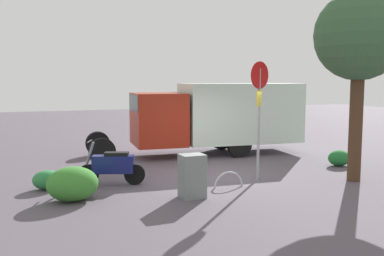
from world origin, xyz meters
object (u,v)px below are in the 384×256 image
Objects in this scene: utility_cabinet at (192,176)px; street_tree at (359,38)px; box_truck_near at (215,114)px; stop_sign at (259,101)px; motorcycle at (113,166)px; bike_rack_hoop at (229,187)px.

street_tree is at bearing -179.88° from utility_cabinet.
stop_sign reaches higher than box_truck_near.
stop_sign reaches higher than utility_cabinet.
motorcycle is 2.50m from utility_cabinet.
motorcycle is at bearing -12.53° from stop_sign.
bike_rack_hoop is (-2.80, 1.37, -0.52)m from motorcycle.
street_tree is 4.99× the size of utility_cabinet.
utility_cabinet is (-1.54, 1.97, 0.01)m from motorcycle.
utility_cabinet is 1.24× the size of bike_rack_hoop.
box_truck_near is at bearing -122.65° from motorcycle.
box_truck_near is 5.87m from motorcycle.
box_truck_near reaches higher than motorcycle.
motorcycle is 2.04× the size of bike_rack_hoop.
street_tree is (-1.82, 5.48, 2.43)m from box_truck_near.
motorcycle is 0.52× the size of stop_sign.
street_tree reaches higher than utility_cabinet.
stop_sign is at bearing -23.82° from street_tree.
utility_cabinet is (4.88, 0.01, -3.43)m from street_tree.
street_tree is 6.18× the size of bike_rack_hoop.
box_truck_near is at bearing -71.59° from street_tree.
box_truck_near is 6.26m from street_tree.
stop_sign is 2.56m from bike_rack_hoop.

